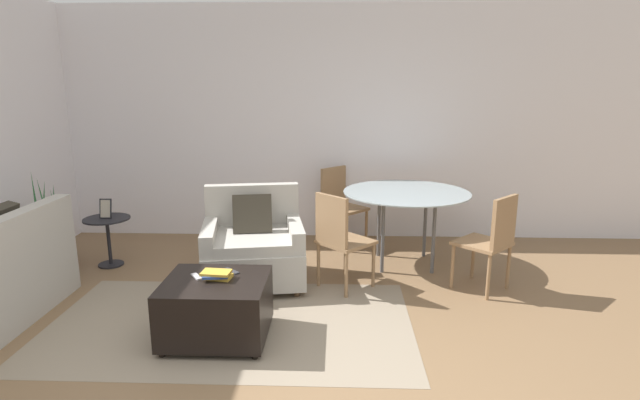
# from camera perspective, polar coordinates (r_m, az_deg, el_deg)

# --- Properties ---
(wall_back) EXTENTS (12.00, 0.06, 2.75)m
(wall_back) POSITION_cam_1_polar(r_m,az_deg,el_deg) (6.03, -2.54, 8.65)
(wall_back) COLOR white
(wall_back) RESTS_ON ground_plane
(area_rug) EXTENTS (2.85, 1.64, 0.01)m
(area_rug) POSITION_cam_1_polar(r_m,az_deg,el_deg) (4.12, -10.14, -13.70)
(area_rug) COLOR gray
(area_rug) RESTS_ON ground_plane
(armchair) EXTENTS (1.04, 0.99, 0.89)m
(armchair) POSITION_cam_1_polar(r_m,az_deg,el_deg) (4.77, -7.63, -5.37)
(armchair) COLOR #B2ADA3
(armchair) RESTS_ON ground_plane
(ottoman) EXTENTS (0.75, 0.66, 0.46)m
(ottoman) POSITION_cam_1_polar(r_m,az_deg,el_deg) (3.83, -11.75, -11.86)
(ottoman) COLOR black
(ottoman) RESTS_ON ground_plane
(book_stack) EXTENTS (0.22, 0.17, 0.06)m
(book_stack) POSITION_cam_1_polar(r_m,az_deg,el_deg) (3.76, -11.71, -8.37)
(book_stack) COLOR gold
(book_stack) RESTS_ON ottoman
(tv_remote_primary) EXTENTS (0.11, 0.13, 0.01)m
(tv_remote_primary) POSITION_cam_1_polar(r_m,az_deg,el_deg) (3.83, -13.93, -8.49)
(tv_remote_primary) COLOR #B7B7BC
(tv_remote_primary) RESTS_ON ottoman
(tv_remote_secondary) EXTENTS (0.14, 0.13, 0.01)m
(tv_remote_secondary) POSITION_cam_1_polar(r_m,az_deg,el_deg) (3.89, -10.10, -7.98)
(tv_remote_secondary) COLOR #333338
(tv_remote_secondary) RESTS_ON ottoman
(potted_plant) EXTENTS (0.38, 0.38, 1.02)m
(potted_plant) POSITION_cam_1_polar(r_m,az_deg,el_deg) (5.82, -28.29, -4.76)
(potted_plant) COLOR brown
(potted_plant) RESTS_ON ground_plane
(side_table) EXTENTS (0.46, 0.46, 0.51)m
(side_table) POSITION_cam_1_polar(r_m,az_deg,el_deg) (5.58, -23.08, -3.37)
(side_table) COLOR black
(side_table) RESTS_ON ground_plane
(picture_frame) EXTENTS (0.12, 0.07, 0.20)m
(picture_frame) POSITION_cam_1_polar(r_m,az_deg,el_deg) (5.52, -23.30, -0.92)
(picture_frame) COLOR black
(picture_frame) RESTS_ON side_table
(dining_table) EXTENTS (1.28, 1.28, 0.78)m
(dining_table) POSITION_cam_1_polar(r_m,az_deg,el_deg) (5.16, 9.82, 0.18)
(dining_table) COLOR #99A8AD
(dining_table) RESTS_ON ground_plane
(dining_chair_near_left) EXTENTS (0.59, 0.59, 0.90)m
(dining_chair_near_left) POSITION_cam_1_polar(r_m,az_deg,el_deg) (4.51, 2.23, -4.04)
(dining_chair_near_left) COLOR #93704C
(dining_chair_near_left) RESTS_ON ground_plane
(dining_chair_near_right) EXTENTS (0.59, 0.59, 0.90)m
(dining_chair_near_right) POSITION_cam_1_polar(r_m,az_deg,el_deg) (4.71, 19.05, -4.00)
(dining_chair_near_right) COLOR #93704C
(dining_chair_near_right) RESTS_ON ground_plane
(dining_chair_far_left) EXTENTS (0.59, 0.59, 0.90)m
(dining_chair_far_left) POSITION_cam_1_polar(r_m,az_deg,el_deg) (5.82, 2.23, -0.06)
(dining_chair_far_left) COLOR #93704C
(dining_chair_far_left) RESTS_ON ground_plane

